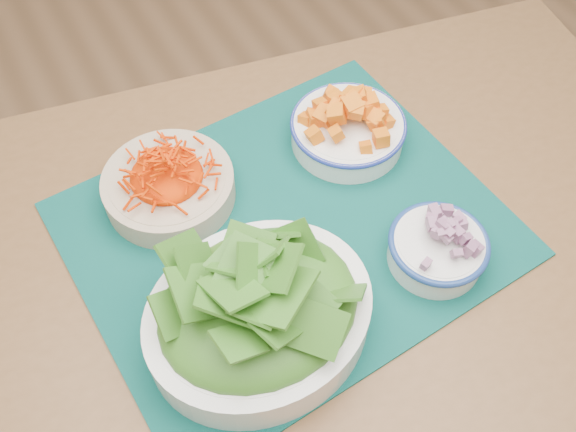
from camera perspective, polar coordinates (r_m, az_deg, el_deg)
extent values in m
plane|color=#AB7C53|center=(1.71, 5.98, -8.29)|extent=(4.00, 4.00, 0.00)
cube|color=brown|center=(0.92, 1.72, -4.54)|extent=(1.38, 1.04, 0.04)
cylinder|color=brown|center=(1.59, 16.45, 4.82)|extent=(0.06, 0.06, 0.71)
cube|color=#03312D|center=(0.93, 0.00, -1.15)|extent=(0.62, 0.52, 0.00)
cylinder|color=#C8B295|center=(0.96, -10.51, 2.54)|extent=(0.23, 0.23, 0.04)
ellipsoid|color=#F43D00|center=(0.93, -10.87, 4.01)|extent=(0.17, 0.17, 0.03)
cylinder|color=white|center=(1.02, 5.31, 7.46)|extent=(0.20, 0.20, 0.04)
torus|color=#203096|center=(1.00, 5.39, 8.15)|extent=(0.18, 0.18, 0.01)
ellipsoid|color=orange|center=(0.99, 5.49, 9.08)|extent=(0.15, 0.15, 0.04)
ellipsoid|color=#235E15|center=(0.75, -2.76, -6.71)|extent=(0.26, 0.22, 0.08)
cylinder|color=white|center=(0.90, 13.07, -2.99)|extent=(0.15, 0.15, 0.05)
torus|color=navy|center=(0.88, 13.29, -2.34)|extent=(0.14, 0.14, 0.01)
ellipsoid|color=#651645|center=(0.87, 13.48, -1.80)|extent=(0.11, 0.11, 0.02)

